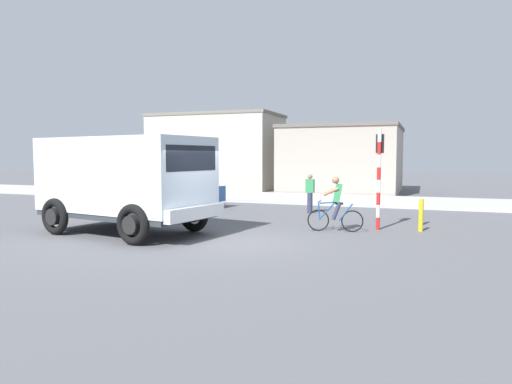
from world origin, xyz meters
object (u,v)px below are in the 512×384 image
at_px(cyclist, 336,204).
at_px(car_red_near, 179,189).
at_px(truck_foreground, 126,179).
at_px(bollard_far, 421,212).
at_px(traffic_light_pole, 379,165).
at_px(bollard_near, 421,217).
at_px(pedestrian_near_kerb, 310,193).

bearing_deg(cyclist, car_red_near, 151.73).
relative_size(truck_foreground, bollard_far, 6.40).
bearing_deg(truck_foreground, traffic_light_pole, 25.84).
distance_m(truck_foreground, cyclist, 6.50).
bearing_deg(bollard_near, bollard_far, 90.00).
xyz_separation_m(cyclist, traffic_light_pole, (1.21, 0.89, 1.20)).
bearing_deg(pedestrian_near_kerb, traffic_light_pole, -47.63).
relative_size(cyclist, car_red_near, 0.41).
height_order(cyclist, car_red_near, cyclist).
bearing_deg(cyclist, pedestrian_near_kerb, 113.63).
xyz_separation_m(cyclist, bollard_far, (2.50, 2.36, -0.41)).
xyz_separation_m(car_red_near, bollard_near, (10.62, -3.42, -0.37)).
xyz_separation_m(bollard_near, bollard_far, (0.00, 1.40, 0.00)).
xyz_separation_m(traffic_light_pole, bollard_far, (1.29, 1.46, -1.62)).
distance_m(cyclist, bollard_near, 2.71).
relative_size(bollard_near, bollard_far, 1.00).
bearing_deg(traffic_light_pole, car_red_near, 159.56).
distance_m(cyclist, bollard_far, 3.46).
xyz_separation_m(truck_foreground, pedestrian_near_kerb, (4.06, 6.82, -0.82)).
relative_size(cyclist, pedestrian_near_kerb, 1.06).
height_order(truck_foreground, traffic_light_pole, traffic_light_pole).
bearing_deg(bollard_far, truck_foreground, -149.72).
bearing_deg(traffic_light_pole, pedestrian_near_kerb, 132.37).
relative_size(truck_foreground, cyclist, 3.35).
distance_m(car_red_near, pedestrian_near_kerb, 6.27).
distance_m(traffic_light_pole, car_red_near, 10.04).
xyz_separation_m(traffic_light_pole, bollard_near, (1.29, 0.06, -1.62)).
bearing_deg(cyclist, truck_foreground, -156.61).
relative_size(traffic_light_pole, bollard_far, 3.56).
relative_size(truck_foreground, pedestrian_near_kerb, 3.56).
xyz_separation_m(car_red_near, bollard_far, (10.62, -2.02, -0.37)).
relative_size(car_red_near, bollard_far, 4.64).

